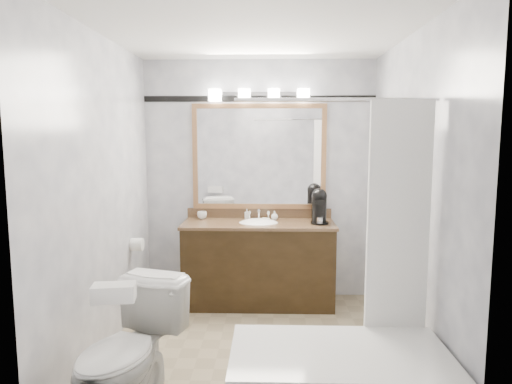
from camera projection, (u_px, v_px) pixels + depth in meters
room at (255, 197)px, 3.54m from camera, size 2.42×2.62×2.52m
vanity at (258, 262)px, 4.65m from camera, size 1.53×0.58×0.97m
mirror at (259, 157)px, 4.78m from camera, size 1.40×0.04×1.10m
vanity_light_bar at (259, 95)px, 4.65m from camera, size 1.02×0.14×0.12m
accent_stripe at (259, 99)px, 4.72m from camera, size 2.40×0.01×0.06m
bathtub at (343, 376)px, 2.75m from camera, size 1.30×0.75×1.96m
tp_roll at (137, 244)px, 4.30m from camera, size 0.11×0.12×0.12m
toilet at (128, 354)px, 2.75m from camera, size 0.68×0.91×0.82m
tissue_box at (114, 293)px, 2.50m from camera, size 0.25×0.16×0.09m
coffee_maker at (319, 205)px, 4.55m from camera, size 0.18×0.23×0.35m
cup_left at (202, 215)px, 4.78m from camera, size 0.13×0.13×0.08m
soap_bottle_a at (247, 214)px, 4.80m from camera, size 0.05×0.05×0.10m
soap_bottle_b at (275, 215)px, 4.73m from camera, size 0.09×0.09×0.09m
soap_bar at (266, 219)px, 4.71m from camera, size 0.09×0.06×0.02m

